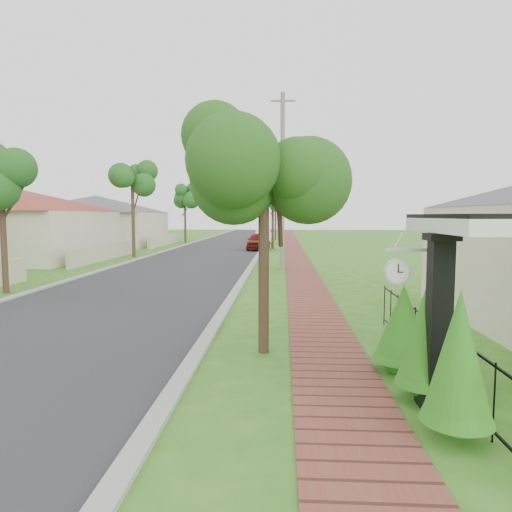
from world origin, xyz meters
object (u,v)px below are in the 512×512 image
(parked_car_white, at_px, (263,237))
(utility_pole, at_px, (282,182))
(near_tree, at_px, (264,166))
(station_clock, at_px, (398,270))
(parked_car_red, at_px, (259,241))
(porch_post, at_px, (438,331))

(parked_car_white, relative_size, utility_pole, 0.47)
(near_tree, relative_size, utility_pole, 0.54)
(parked_car_white, bearing_deg, station_clock, -89.88)
(station_clock, bearing_deg, utility_pole, 96.28)
(parked_car_red, bearing_deg, near_tree, -83.87)
(parked_car_red, relative_size, utility_pole, 0.46)
(utility_pole, bearing_deg, porch_post, -82.19)
(utility_pole, height_order, station_clock, utility_pole)
(near_tree, xyz_separation_m, utility_pole, (0.34, 13.91, 0.72))
(parked_car_white, distance_m, utility_pole, 22.10)
(near_tree, xyz_separation_m, station_clock, (2.10, -2.10, -1.76))
(porch_post, relative_size, parked_car_white, 0.61)
(parked_car_red, bearing_deg, parked_car_white, 92.86)
(utility_pole, distance_m, station_clock, 16.30)
(porch_post, height_order, parked_car_white, porch_post)
(porch_post, height_order, parked_car_red, porch_post)
(parked_car_red, distance_m, utility_pole, 13.97)
(porch_post, height_order, station_clock, porch_post)
(near_tree, bearing_deg, parked_car_white, 92.51)
(porch_post, xyz_separation_m, parked_car_white, (-4.15, 38.10, -0.44))
(parked_car_white, relative_size, station_clock, 6.35)
(porch_post, xyz_separation_m, near_tree, (-2.59, 2.50, 2.59))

